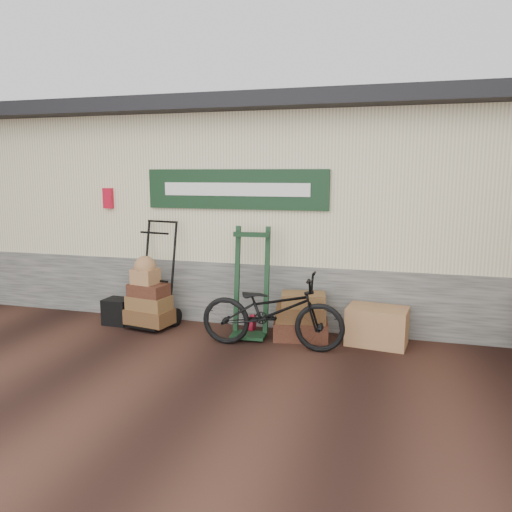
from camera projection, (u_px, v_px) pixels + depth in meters
The scene contains 8 objects.
ground at pixel (236, 349), 6.22m from camera, with size 80.00×80.00×0.00m, color black.
station_building at pixel (284, 206), 8.55m from camera, with size 14.40×4.10×3.20m.
porter_trolley at pixel (156, 273), 7.10m from camera, with size 0.77×0.57×1.53m, color black, non-canonical shape.
green_barrow at pixel (251, 282), 6.64m from camera, with size 0.53×0.45×1.47m, color black, non-canonical shape.
suitcase_stack at pixel (301, 316), 6.59m from camera, with size 0.71×0.45×0.63m, color #3B1B12, non-canonical shape.
wicker_hamper at pixel (377, 326), 6.38m from camera, with size 0.74×0.49×0.49m, color brown.
black_trunk at pixel (118, 311), 7.25m from camera, with size 0.37×0.32×0.37m, color black.
bicycle at pixel (272, 307), 6.21m from camera, with size 1.82×0.64×1.06m, color black.
Camera 1 is at (1.85, -5.65, 2.19)m, focal length 35.00 mm.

